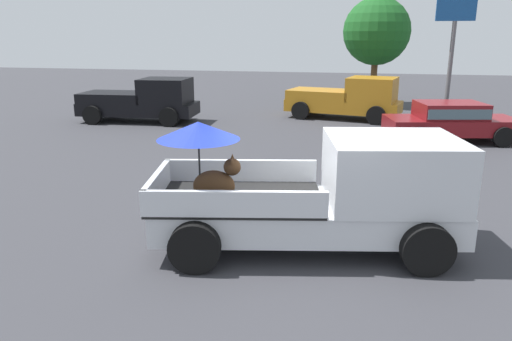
{
  "coord_description": "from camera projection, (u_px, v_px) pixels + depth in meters",
  "views": [
    {
      "loc": [
        0.82,
        -7.64,
        3.5
      ],
      "look_at": [
        -1.01,
        0.66,
        1.1
      ],
      "focal_mm": 33.78,
      "sensor_mm": 36.0,
      "label": 1
    }
  ],
  "objects": [
    {
      "name": "motel_sign",
      "position": [
        453.0,
        36.0,
        17.91
      ],
      "size": [
        1.4,
        0.16,
        4.9
      ],
      "color": "#59595B",
      "rests_on": "ground"
    },
    {
      "name": "pickup_truck_far",
      "position": [
        143.0,
        101.0,
        19.94
      ],
      "size": [
        4.92,
        2.44,
        1.8
      ],
      "rotation": [
        0.0,
        0.0,
        0.07
      ],
      "color": "black",
      "rests_on": "ground"
    },
    {
      "name": "tree_by_lot",
      "position": [
        377.0,
        32.0,
        24.01
      ],
      "size": [
        3.33,
        3.33,
        5.34
      ],
      "color": "brown",
      "rests_on": "ground"
    },
    {
      "name": "parked_sedan_near",
      "position": [
        451.0,
        120.0,
        16.24
      ],
      "size": [
        4.58,
        2.66,
        1.33
      ],
      "rotation": [
        0.0,
        0.0,
        0.22
      ],
      "color": "black",
      "rests_on": "ground"
    },
    {
      "name": "ground_plane",
      "position": [
        305.0,
        245.0,
        8.3
      ],
      "size": [
        80.0,
        80.0,
        0.0
      ],
      "primitive_type": "plane",
      "color": "#38383D"
    },
    {
      "name": "pickup_truck_main",
      "position": [
        330.0,
        192.0,
        8.02
      ],
      "size": [
        5.32,
        3.03,
        2.19
      ],
      "rotation": [
        0.0,
        0.0,
        0.2
      ],
      "color": "black",
      "rests_on": "ground"
    },
    {
      "name": "pickup_truck_red",
      "position": [
        348.0,
        99.0,
        20.61
      ],
      "size": [
        5.06,
        2.91,
        1.8
      ],
      "rotation": [
        0.0,
        0.0,
        -0.2
      ],
      "color": "black",
      "rests_on": "ground"
    }
  ]
}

